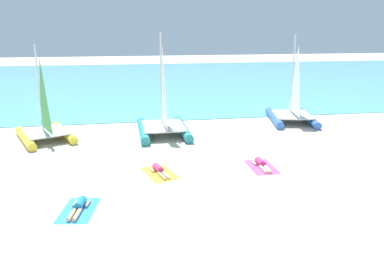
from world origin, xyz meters
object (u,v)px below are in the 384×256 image
Objects in this scene: towel_right at (262,167)px; sunbather_right at (261,164)px; sailboat_blue at (292,110)px; sunbather_left at (79,206)px; towel_middle at (160,173)px; sailboat_yellow at (45,126)px; towel_left at (79,210)px; sunbather_middle at (159,170)px; sailboat_teal at (163,120)px.

sunbather_right is at bearing 90.70° from towel_right.
towel_right is (-4.72, -7.48, -0.82)m from sailboat_blue.
sailboat_blue is 3.55× the size of sunbather_left.
sunbather_left is 0.82× the size of towel_middle.
towel_left is at bearing -95.73° from sailboat_yellow.
sunbather_left is at bearing 80.80° from towel_left.
sailboat_yellow is at bearing 149.93° from towel_right.
sunbather_middle is 4.55m from sunbather_right.
sailboat_yellow is at bearing 178.59° from sailboat_teal.
sunbather_left is (2.79, -8.77, -0.63)m from sailboat_yellow.
towel_left is 0.14m from sunbather_left.
sailboat_yellow is (-6.48, 0.05, -0.09)m from sailboat_teal.
sunbather_left is 4.10m from towel_middle.
towel_right is (3.82, -5.92, -0.85)m from sailboat_teal.
sailboat_blue is at bearing -17.40° from sailboat_yellow.
towel_left is 1.00× the size of towel_middle.
sailboat_teal is at bearing -158.31° from sailboat_blue.
towel_middle is (5.77, -5.96, -0.76)m from sailboat_yellow.
sunbather_right is (4.55, 0.00, 0.00)m from sunbather_middle.
towel_middle is (-9.25, -7.48, -0.82)m from sailboat_blue.
towel_right is (4.53, 0.00, 0.00)m from towel_middle.
sailboat_teal is at bearing 122.85° from towel_right.
towel_middle is (3.00, 2.87, 0.00)m from towel_left.
sailboat_blue reaches higher than towel_right.
sailboat_blue is at bearing 56.81° from sunbather_right.
sunbather_left and sunbather_right have the same top height.
sailboat_teal reaches higher than sailboat_blue.
towel_middle is at bearing -129.74° from sailboat_blue.
towel_right is at bearing -17.34° from sunbather_middle.
sailboat_blue is at bearing 22.14° from sunbather_middle.
sunbather_right is (-0.00, 0.07, 0.13)m from towel_right.
towel_middle is 1.22× the size of sunbather_right.
sailboat_teal is at bearing 66.38° from sunbather_middle.
sunbather_right is at bearing 21.32° from towel_left.
towel_left is at bearing -151.97° from sunbather_middle.
sunbather_left and sunbather_middle have the same top height.
towel_left is 1.22× the size of sunbather_right.
sunbather_middle is at bearing -98.07° from sailboat_teal.
towel_left is 8.08m from sunbather_right.
towel_left is at bearing -90.00° from sunbather_left.
sailboat_yellow reaches higher than towel_right.
sailboat_teal is 3.03× the size of towel_middle.
sailboat_blue is 11.89m from sunbather_middle.
sunbather_left reaches higher than towel_right.
sailboat_blue is 8.82m from sunbather_right.
sailboat_teal is 3.68× the size of sunbather_left.
sunbather_left is (-12.24, -10.29, -0.70)m from sailboat_blue.
sunbather_middle reaches higher than towel_left.
sailboat_yellow is 3.32× the size of sunbather_middle.
sunbather_middle is 0.81× the size of towel_right.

